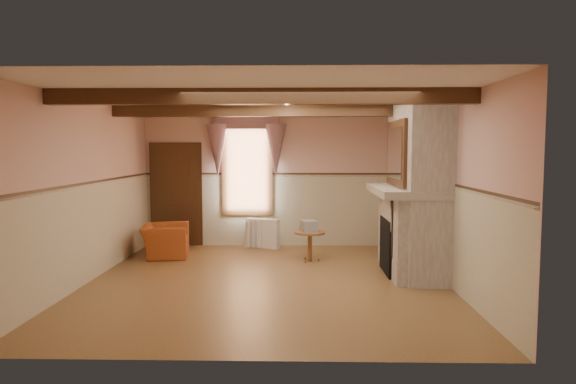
{
  "coord_description": "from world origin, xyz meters",
  "views": [
    {
      "loc": [
        0.5,
        -7.77,
        2.03
      ],
      "look_at": [
        0.31,
        0.8,
        1.32
      ],
      "focal_mm": 32.0,
      "sensor_mm": 36.0,
      "label": 1
    }
  ],
  "objects_px": {
    "mantel_clock": "(397,178)",
    "oil_lamp": "(399,176)",
    "armchair": "(166,241)",
    "radiator": "(263,233)",
    "side_table": "(310,246)",
    "bowl": "(408,185)"
  },
  "relations": [
    {
      "from": "side_table",
      "to": "oil_lamp",
      "type": "xyz_separation_m",
      "value": [
        1.56,
        -0.23,
        1.29
      ]
    },
    {
      "from": "radiator",
      "to": "mantel_clock",
      "type": "height_order",
      "value": "mantel_clock"
    },
    {
      "from": "side_table",
      "to": "oil_lamp",
      "type": "height_order",
      "value": "oil_lamp"
    },
    {
      "from": "armchair",
      "to": "mantel_clock",
      "type": "relative_size",
      "value": 3.92
    },
    {
      "from": "bowl",
      "to": "oil_lamp",
      "type": "relative_size",
      "value": 1.19
    },
    {
      "from": "mantel_clock",
      "to": "radiator",
      "type": "bearing_deg",
      "value": 152.66
    },
    {
      "from": "radiator",
      "to": "bowl",
      "type": "distance_m",
      "value": 3.54
    },
    {
      "from": "radiator",
      "to": "oil_lamp",
      "type": "relative_size",
      "value": 2.5
    },
    {
      "from": "oil_lamp",
      "to": "armchair",
      "type": "bearing_deg",
      "value": 172.3
    },
    {
      "from": "radiator",
      "to": "bowl",
      "type": "bearing_deg",
      "value": -21.15
    },
    {
      "from": "radiator",
      "to": "mantel_clock",
      "type": "distance_m",
      "value": 3.07
    },
    {
      "from": "armchair",
      "to": "oil_lamp",
      "type": "relative_size",
      "value": 3.36
    },
    {
      "from": "armchair",
      "to": "oil_lamp",
      "type": "distance_m",
      "value": 4.5
    },
    {
      "from": "bowl",
      "to": "radiator",
      "type": "bearing_deg",
      "value": 138.53
    },
    {
      "from": "armchair",
      "to": "side_table",
      "type": "xyz_separation_m",
      "value": [
        2.73,
        -0.35,
        -0.03
      ]
    },
    {
      "from": "bowl",
      "to": "oil_lamp",
      "type": "bearing_deg",
      "value": 90.0
    },
    {
      "from": "armchair",
      "to": "radiator",
      "type": "distance_m",
      "value": 2.0
    },
    {
      "from": "mantel_clock",
      "to": "oil_lamp",
      "type": "bearing_deg",
      "value": -90.0
    },
    {
      "from": "armchair",
      "to": "bowl",
      "type": "xyz_separation_m",
      "value": [
        4.28,
        -1.29,
        1.16
      ]
    },
    {
      "from": "armchair",
      "to": "side_table",
      "type": "distance_m",
      "value": 2.75
    },
    {
      "from": "oil_lamp",
      "to": "side_table",
      "type": "bearing_deg",
      "value": 171.73
    },
    {
      "from": "bowl",
      "to": "mantel_clock",
      "type": "relative_size",
      "value": 1.39
    }
  ]
}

